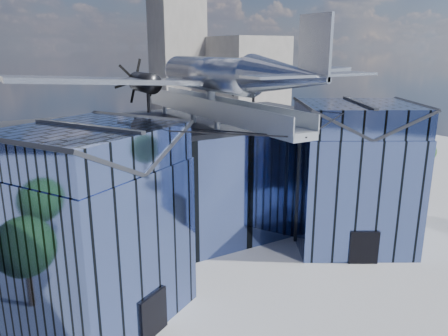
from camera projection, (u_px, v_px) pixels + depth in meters
ground_plane at (237, 266)px, 32.93m from camera, size 120.00×120.00×0.00m
museum at (201, 177)px, 36.29m from camera, size 32.88×24.50×17.60m
bg_towers at (85, 84)px, 72.93m from camera, size 77.00×24.50×26.00m
tree_side_e at (423, 152)px, 54.63m from camera, size 4.17×4.17×4.95m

